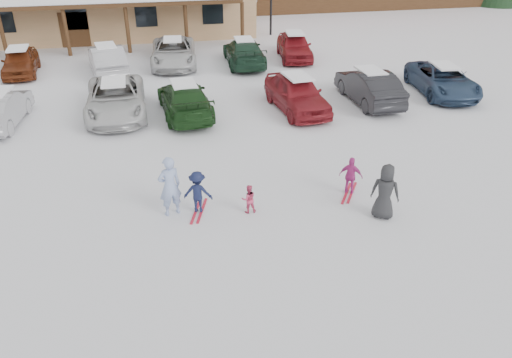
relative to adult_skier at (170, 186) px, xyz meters
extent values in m
plane|color=white|center=(2.20, -1.21, -0.93)|extent=(160.00, 160.00, 0.00)
cube|color=tan|center=(-6.80, 26.79, 0.87)|extent=(28.00, 10.00, 3.60)
cube|color=#422814|center=(-6.80, 20.59, 1.97)|extent=(25.20, 2.60, 0.25)
cube|color=#422814|center=(18.20, 29.83, -0.03)|extent=(24.00, 0.10, 1.80)
imported|color=#90A3D1|center=(0.00, 0.00, 0.00)|extent=(0.78, 0.63, 1.86)
imported|color=#D23E66|center=(2.24, -0.38, -0.48)|extent=(0.45, 0.35, 0.90)
imported|color=#141A3A|center=(0.79, -0.04, -0.27)|extent=(0.96, 0.72, 1.32)
cube|color=red|center=(0.79, -0.04, -0.92)|extent=(0.61, 1.40, 0.03)
imported|color=#BC2F86|center=(5.59, 0.04, -0.31)|extent=(0.78, 0.65, 1.25)
cube|color=red|center=(5.59, 0.04, -0.92)|extent=(0.91, 1.29, 0.03)
imported|color=#272729|center=(6.02, -1.44, -0.09)|extent=(0.98, 0.91, 1.69)
imported|color=#9F9EA2|center=(-6.48, 8.47, -0.22)|extent=(1.88, 4.44, 1.43)
imported|color=silver|center=(-1.83, 8.68, -0.19)|extent=(2.58, 5.42, 1.49)
imported|color=#1A3D18|center=(1.09, 8.03, -0.22)|extent=(2.34, 5.05, 1.43)
imported|color=maroon|center=(6.00, 7.58, -0.14)|extent=(2.29, 4.78, 1.57)
imported|color=black|center=(9.54, 7.89, -0.17)|extent=(1.74, 4.67, 1.53)
imported|color=navy|center=(13.55, 8.34, -0.23)|extent=(2.96, 5.28, 1.40)
imported|color=maroon|center=(-7.10, 16.02, -0.22)|extent=(1.97, 4.29, 1.42)
imported|color=#B8B7BB|center=(-2.48, 15.10, -0.15)|extent=(2.44, 4.95, 1.56)
imported|color=silver|center=(1.14, 16.11, -0.18)|extent=(2.85, 5.54, 1.50)
imported|color=#1B3A28|center=(5.10, 15.32, -0.20)|extent=(2.28, 5.15, 1.47)
imported|color=maroon|center=(8.29, 16.04, -0.16)|extent=(2.39, 4.71, 1.54)
camera|label=1|loc=(-0.16, -12.76, 7.03)|focal=35.00mm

